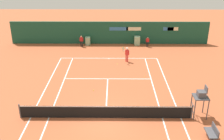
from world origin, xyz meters
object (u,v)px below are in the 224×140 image
(player_bench, at_px, (212,132))
(tennis_ball_mid_court, at_px, (93,90))
(tennis_ball_by_sideline, at_px, (144,76))
(ball_kid_right_post, at_px, (81,40))
(tennis_ball_near_service_line, at_px, (117,64))
(umpire_chair, at_px, (201,96))
(ball_kid_centre_post, at_px, (148,41))
(player_on_baseline, at_px, (127,53))

(player_bench, relative_size, tennis_ball_mid_court, 17.20)
(tennis_ball_mid_court, bearing_deg, tennis_ball_by_sideline, 31.32)
(ball_kid_right_post, distance_m, tennis_ball_mid_court, 11.90)
(player_bench, xyz_separation_m, tennis_ball_by_sideline, (-3.24, 9.10, -0.47))
(tennis_ball_mid_court, bearing_deg, tennis_ball_near_service_line, 70.68)
(ball_kid_right_post, bearing_deg, player_bench, 122.78)
(umpire_chair, relative_size, tennis_ball_mid_court, 35.07)
(player_bench, distance_m, ball_kid_centre_post, 18.07)
(player_bench, bearing_deg, tennis_ball_mid_court, 51.13)
(ball_kid_right_post, height_order, tennis_ball_mid_court, ball_kid_right_post)
(ball_kid_right_post, xyz_separation_m, tennis_ball_mid_court, (2.30, -11.65, -0.77))
(player_bench, bearing_deg, tennis_ball_by_sideline, 19.60)
(player_on_baseline, xyz_separation_m, tennis_ball_near_service_line, (-1.00, -0.74, -0.90))
(umpire_chair, height_order, player_bench, umpire_chair)
(player_bench, relative_size, tennis_ball_near_service_line, 17.20)
(player_bench, bearing_deg, player_on_baseline, 20.12)
(tennis_ball_by_sideline, xyz_separation_m, tennis_ball_mid_court, (-4.59, -2.79, 0.00))
(ball_kid_right_post, height_order, tennis_ball_near_service_line, ball_kid_right_post)
(tennis_ball_by_sideline, bearing_deg, ball_kid_centre_post, 81.83)
(tennis_ball_near_service_line, bearing_deg, ball_kid_right_post, 127.33)
(umpire_chair, height_order, ball_kid_centre_post, umpire_chair)
(ball_kid_centre_post, bearing_deg, tennis_ball_near_service_line, 54.05)
(ball_kid_right_post, bearing_deg, player_on_baseline, 140.46)
(player_bench, relative_size, ball_kid_right_post, 0.84)
(player_bench, height_order, tennis_ball_by_sideline, player_bench)
(ball_kid_right_post, distance_m, tennis_ball_by_sideline, 11.25)
(ball_kid_right_post, bearing_deg, ball_kid_centre_post, -176.64)
(player_bench, height_order, ball_kid_centre_post, ball_kid_centre_post)
(umpire_chair, bearing_deg, tennis_ball_by_sideline, 25.62)
(player_bench, xyz_separation_m, tennis_ball_mid_court, (-7.82, 6.31, -0.47))
(ball_kid_right_post, relative_size, ball_kid_centre_post, 1.12)
(umpire_chair, height_order, ball_kid_right_post, umpire_chair)
(ball_kid_centre_post, xyz_separation_m, tennis_ball_near_service_line, (-3.78, -5.74, -0.68))
(player_on_baseline, xyz_separation_m, tennis_ball_mid_court, (-3.08, -6.65, -0.90))
(player_on_baseline, height_order, tennis_ball_mid_court, player_on_baseline)
(ball_kid_right_post, bearing_deg, tennis_ball_mid_court, 104.54)
(umpire_chair, xyz_separation_m, tennis_ball_near_service_line, (-5.66, 9.69, -1.57))
(umpire_chair, xyz_separation_m, ball_kid_centre_post, (-1.88, 15.43, -0.88))
(player_bench, height_order, tennis_ball_mid_court, player_bench)
(tennis_ball_by_sideline, bearing_deg, tennis_ball_mid_court, -148.68)
(player_bench, height_order, ball_kid_right_post, ball_kid_right_post)
(tennis_ball_mid_court, bearing_deg, umpire_chair, -26.02)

